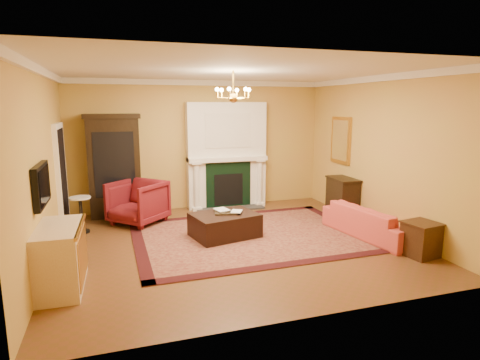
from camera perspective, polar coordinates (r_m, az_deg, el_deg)
name	(u,v)px	position (r m, az deg, el deg)	size (l,w,h in m)	color
floor	(234,243)	(7.30, -0.91, -8.95)	(6.00, 5.50, 0.02)	brown
ceiling	(233,70)	(6.91, -0.98, 15.38)	(6.00, 5.50, 0.02)	silver
wall_back	(200,145)	(9.61, -5.69, 4.97)	(6.00, 0.02, 3.00)	#C18B45
wall_front	(306,193)	(4.41, 9.39, -1.78)	(6.00, 0.02, 3.00)	#C18B45
wall_left	(42,168)	(6.74, -26.28, 1.53)	(0.02, 5.50, 3.00)	#C18B45
wall_right	(381,154)	(8.32, 19.38, 3.55)	(0.02, 5.50, 3.00)	#C18B45
fireplace	(227,158)	(9.60, -1.91, 3.18)	(1.90, 0.70, 2.50)	white
crown_molding	(219,78)	(7.82, -3.05, 14.30)	(6.00, 5.50, 0.12)	white
doorway	(62,178)	(8.47, -24.00, 0.24)	(0.08, 1.05, 2.10)	white
tv_panel	(42,185)	(6.17, -26.39, -0.64)	(0.09, 0.95, 0.58)	black
gilt_mirror	(341,140)	(9.43, 14.13, 5.52)	(0.06, 0.76, 1.05)	gold
chandelier	(233,95)	(6.88, -0.97, 12.05)	(0.63, 0.55, 0.53)	gold
oriental_rug	(250,235)	(7.65, 1.47, -7.88)	(4.28, 3.21, 0.02)	#4A0F10
china_cabinet	(115,168)	(9.19, -17.41, 1.62)	(1.08, 0.49, 2.15)	black
wingback_armchair	(138,200)	(8.57, -14.35, -2.80)	(0.96, 0.90, 0.99)	maroon
pedestal_table	(81,212)	(8.31, -21.68, -4.26)	(0.40, 0.40, 0.71)	black
commode	(60,257)	(5.96, -24.18, -10.01)	(0.55, 1.16, 0.86)	beige
coral_sofa	(372,216)	(7.93, 18.26, -4.92)	(1.98, 0.58, 0.77)	#BD453C
end_table	(421,240)	(7.22, 24.31, -7.80)	(0.47, 0.47, 0.54)	#35210E
console_table	(342,198)	(9.12, 14.34, -2.51)	(0.43, 0.75, 0.84)	black
leather_ottoman	(225,225)	(7.53, -2.20, -6.41)	(1.16, 0.84, 0.43)	black
ottoman_tray	(226,212)	(7.51, -2.00, -4.62)	(0.42, 0.33, 0.03)	black
book_a	(216,203)	(7.49, -3.38, -3.36)	(0.23, 0.03, 0.31)	gray
book_b	(231,205)	(7.46, -1.23, -3.57)	(0.19, 0.02, 0.26)	gray
topiary_left	(199,148)	(9.37, -5.88, 4.50)	(0.15, 0.15, 0.40)	gray
topiary_right	(258,145)	(9.76, 2.52, 4.93)	(0.16, 0.16, 0.44)	gray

